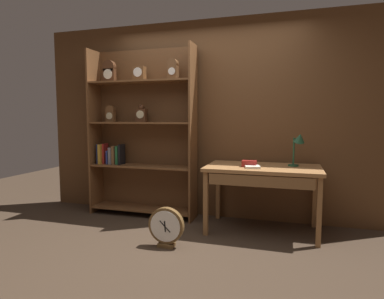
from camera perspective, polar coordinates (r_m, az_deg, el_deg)
The scene contains 8 objects.
ground_plane at distance 3.29m, azimuth -3.35°, elevation -18.14°, with size 10.00×10.00×0.00m, color #3D2D21.
back_wood_panel at distance 4.35m, azimuth 2.96°, elevation 5.26°, with size 4.80×0.05×2.60m, color brown.
bookshelf at distance 4.45m, azimuth -9.09°, elevation 2.99°, with size 1.46×0.34×2.25m.
workbench at distance 3.82m, azimuth 12.31°, elevation -4.19°, with size 1.29×0.75×0.77m.
desk_lamp at distance 3.86m, azimuth 18.19°, elevation 1.10°, with size 0.20×0.20×0.40m.
toolbox_small at distance 3.77m, azimuth 10.05°, elevation -2.44°, with size 0.16×0.12×0.07m, color maroon.
open_repair_manual at distance 3.71m, azimuth 10.53°, elevation -2.95°, with size 0.16×0.22×0.03m, color silver.
round_clock_large at distance 3.42m, azimuth -4.55°, elevation -13.41°, with size 0.37×0.11×0.41m.
Camera 1 is at (1.05, -2.82, 1.32)m, focal length 30.33 mm.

